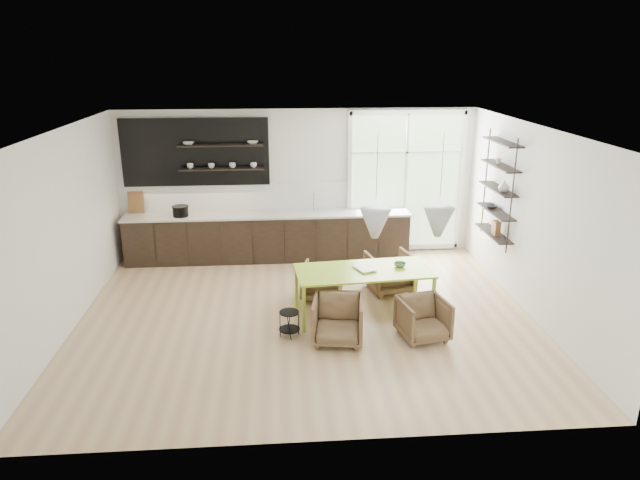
{
  "coord_description": "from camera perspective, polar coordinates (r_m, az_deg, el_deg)",
  "views": [
    {
      "loc": [
        -0.41,
        -8.06,
        3.95
      ],
      "look_at": [
        0.26,
        0.6,
        1.06
      ],
      "focal_mm": 32.0,
      "sensor_mm": 36.0,
      "label": 1
    }
  ],
  "objects": [
    {
      "name": "table_book",
      "position": [
        8.72,
        3.77,
        -3.0
      ],
      "size": [
        0.36,
        0.41,
        0.03
      ],
      "primitive_type": "imported",
      "rotation": [
        0.0,
        0.0,
        0.38
      ],
      "color": "white",
      "rests_on": "dining_table"
    },
    {
      "name": "table_bowl",
      "position": [
        8.95,
        8.0,
        -2.46
      ],
      "size": [
        0.24,
        0.24,
        0.06
      ],
      "primitive_type": "imported",
      "rotation": [
        0.0,
        0.0,
        0.41
      ],
      "color": "#487443",
      "rests_on": "dining_table"
    },
    {
      "name": "right_shelving",
      "position": [
        10.23,
        17.39,
        4.6
      ],
      "size": [
        0.26,
        1.22,
        1.9
      ],
      "color": "black",
      "rests_on": "ground"
    },
    {
      "name": "armchair_front_left",
      "position": [
        8.14,
        1.8,
        -7.99
      ],
      "size": [
        0.8,
        0.82,
        0.66
      ],
      "primitive_type": "imported",
      "rotation": [
        0.0,
        0.0,
        -0.15
      ],
      "color": "brown",
      "rests_on": "ground"
    },
    {
      "name": "armchair_front_right",
      "position": [
        8.36,
        10.28,
        -7.77
      ],
      "size": [
        0.76,
        0.78,
        0.6
      ],
      "primitive_type": "imported",
      "rotation": [
        0.0,
        0.0,
        0.2
      ],
      "color": "brown",
      "rests_on": "ground"
    },
    {
      "name": "wire_stool",
      "position": [
        8.32,
        -3.09,
        -8.03
      ],
      "size": [
        0.3,
        0.3,
        0.38
      ],
      "rotation": [
        0.0,
        0.0,
        -0.04
      ],
      "color": "black",
      "rests_on": "ground"
    },
    {
      "name": "room",
      "position": [
        9.54,
        1.71,
        3.3
      ],
      "size": [
        7.02,
        6.01,
        2.91
      ],
      "color": "#D8B784",
      "rests_on": "ground"
    },
    {
      "name": "dining_table",
      "position": [
        8.78,
        4.38,
        -3.32
      ],
      "size": [
        2.15,
        1.12,
        0.76
      ],
      "rotation": [
        0.0,
        0.0,
        0.09
      ],
      "color": "#A2D423",
      "rests_on": "ground"
    },
    {
      "name": "armchair_back_right",
      "position": [
        9.86,
        6.98,
        -3.21
      ],
      "size": [
        0.85,
        0.87,
        0.67
      ],
      "primitive_type": "imported",
      "rotation": [
        0.0,
        0.0,
        3.34
      ],
      "color": "brown",
      "rests_on": "ground"
    },
    {
      "name": "armchair_back_left",
      "position": [
        9.52,
        0.21,
        -4.13
      ],
      "size": [
        0.77,
        0.78,
        0.59
      ],
      "primitive_type": "imported",
      "rotation": [
        0.0,
        0.0,
        2.91
      ],
      "color": "brown",
      "rests_on": "ground"
    },
    {
      "name": "kitchen_run",
      "position": [
        11.26,
        -5.67,
        1.03
      ],
      "size": [
        5.54,
        0.69,
        2.75
      ],
      "color": "black",
      "rests_on": "ground"
    }
  ]
}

